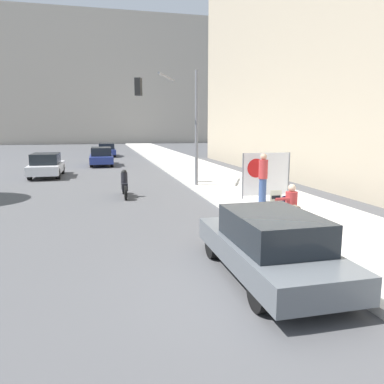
% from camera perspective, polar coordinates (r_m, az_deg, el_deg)
% --- Properties ---
extents(ground_plane, '(160.00, 160.00, 0.00)m').
position_cam_1_polar(ground_plane, '(7.32, 9.80, -14.50)').
color(ground_plane, '#4F4F51').
extents(sidewalk_curb, '(4.39, 90.00, 0.18)m').
position_cam_1_polar(sidewalk_curb, '(22.23, 3.17, 2.34)').
color(sidewalk_curb, beige).
rests_on(sidewalk_curb, ground_plane).
extents(building_backdrop_far, '(52.00, 12.00, 22.95)m').
position_cam_1_polar(building_backdrop_far, '(76.13, -13.60, 16.01)').
color(building_backdrop_far, '#BCB2A3').
rests_on(building_backdrop_far, ground_plane).
extents(seated_protester, '(0.91, 0.77, 1.22)m').
position_cam_1_polar(seated_protester, '(11.04, 15.00, -1.79)').
color(seated_protester, '#474C56').
rests_on(seated_protester, sidewalk_curb).
extents(jogger_on_sidewalk, '(0.34, 0.34, 1.85)m').
position_cam_1_polar(jogger_on_sidewalk, '(14.39, 10.76, 2.23)').
color(jogger_on_sidewalk, '#334775').
rests_on(jogger_on_sidewalk, sidewalk_curb).
extents(protest_banner, '(2.05, 0.06, 1.81)m').
position_cam_1_polar(protest_banner, '(15.30, 11.17, 2.69)').
color(protest_banner, slate).
rests_on(protest_banner, sidewalk_curb).
extents(traffic_light_pole, '(2.90, 2.67, 5.47)m').
position_cam_1_polar(traffic_light_pole, '(18.53, -2.78, 12.61)').
color(traffic_light_pole, slate).
rests_on(traffic_light_pole, sidewalk_curb).
extents(parked_car_curbside, '(1.74, 4.27, 1.35)m').
position_cam_1_polar(parked_car_curbside, '(7.68, 11.75, -7.90)').
color(parked_car_curbside, '#565B60').
rests_on(parked_car_curbside, ground_plane).
extents(car_on_road_nearest, '(1.76, 4.32, 1.43)m').
position_cam_1_polar(car_on_road_nearest, '(24.41, -21.31, 3.84)').
color(car_on_road_nearest, silver).
rests_on(car_on_road_nearest, ground_plane).
extents(car_on_road_midblock, '(1.74, 4.62, 1.43)m').
position_cam_1_polar(car_on_road_midblock, '(30.44, -13.65, 5.30)').
color(car_on_road_midblock, navy).
rests_on(car_on_road_midblock, ground_plane).
extents(car_on_road_distant, '(1.76, 4.64, 1.36)m').
position_cam_1_polar(car_on_road_distant, '(39.81, -12.90, 6.31)').
color(car_on_road_distant, navy).
rests_on(car_on_road_distant, ground_plane).
extents(motorcycle_on_road, '(0.28, 2.08, 1.20)m').
position_cam_1_polar(motorcycle_on_road, '(16.45, -10.26, 1.06)').
color(motorcycle_on_road, black).
rests_on(motorcycle_on_road, ground_plane).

